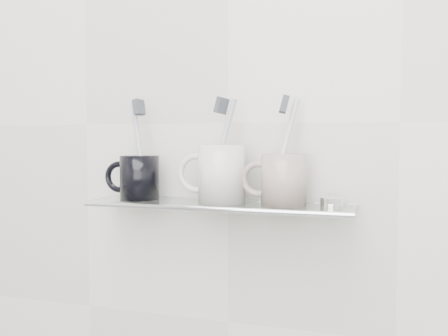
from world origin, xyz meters
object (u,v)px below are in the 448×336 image
at_px(mug_left, 140,177).
at_px(mug_center, 221,174).
at_px(mug_right, 284,180).
at_px(shelf_glass, 219,205).

xyz_separation_m(mug_left, mug_center, (0.17, 0.00, 0.01)).
height_order(mug_center, mug_right, mug_center).
relative_size(mug_center, mug_right, 1.17).
relative_size(shelf_glass, mug_left, 5.80).
distance_m(shelf_glass, mug_left, 0.17).
relative_size(shelf_glass, mug_center, 4.63).
relative_size(mug_left, mug_center, 0.80).
height_order(mug_left, mug_center, mug_center).
xyz_separation_m(mug_center, mug_right, (0.12, 0.00, -0.01)).
bearing_deg(mug_right, shelf_glass, 177.91).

